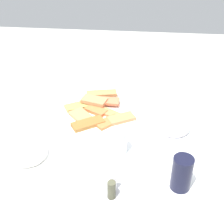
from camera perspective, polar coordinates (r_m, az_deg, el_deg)
name	(u,v)px	position (r m, az deg, el deg)	size (l,w,h in m)	color
dining_table	(121,135)	(1.41, 1.62, -3.96)	(1.06, 0.94, 0.71)	white
pide_platter	(98,112)	(1.40, -2.46, 0.00)	(0.34, 0.34, 0.04)	white
salad_plate_greens	(172,127)	(1.32, 10.45, -2.53)	(0.23, 0.23, 0.06)	white
salad_plate_rice	(29,154)	(1.21, -14.36, -7.12)	(0.23, 0.23, 0.07)	white
soda_can	(182,173)	(1.07, 12.12, -10.45)	(0.07, 0.07, 0.12)	black
drinking_glass	(119,142)	(1.18, 1.18, -5.20)	(0.07, 0.07, 0.09)	silver
paper_napkin	(179,94)	(1.58, 11.62, 3.07)	(0.11, 0.11, 0.00)	white
fork	(175,93)	(1.57, 10.98, 3.23)	(0.18, 0.01, 0.01)	silver
spoon	(183,94)	(1.58, 12.28, 3.15)	(0.19, 0.02, 0.01)	silver
condiment_caddy	(111,191)	(1.04, -0.14, -13.59)	(0.10, 0.10, 0.08)	#B2B2B7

